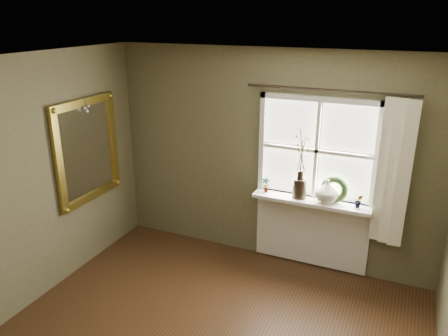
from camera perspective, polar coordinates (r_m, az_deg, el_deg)
ceiling at (r=2.94m, az=-7.08°, el=12.52°), size 4.50×4.50×0.00m
wall_back at (r=5.30m, az=6.25°, el=1.33°), size 4.00×0.10×2.60m
window_frame at (r=5.05m, az=12.02°, el=2.22°), size 1.36×0.06×1.24m
window_sill at (r=5.15m, az=11.30°, el=-4.27°), size 1.36×0.26×0.04m
window_apron at (r=5.44m, az=11.26°, el=-8.07°), size 1.36×0.04×0.88m
dark_jug at (r=5.13m, az=9.84°, el=-2.62°), size 0.17×0.17×0.24m
cream_vase at (r=5.06m, az=13.29°, el=-2.95°), size 0.34×0.34×0.27m
wreath at (r=5.10m, az=14.15°, el=-3.10°), size 0.32×0.16×0.32m
potted_plant_left at (r=5.24m, az=5.48°, el=-2.23°), size 0.10×0.07×0.18m
potted_plant_right at (r=5.04m, az=17.20°, el=-4.12°), size 0.10×0.08×0.16m
curtain at (r=4.91m, az=21.27°, el=-0.67°), size 0.36×0.12×1.59m
curtain_rod at (r=4.82m, az=13.63°, el=9.84°), size 1.84×0.03×0.03m
gilt_mirror at (r=5.39m, az=-17.39°, el=2.24°), size 0.10×1.03×1.23m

